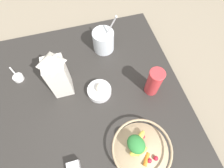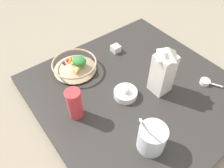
% 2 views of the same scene
% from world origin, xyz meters
% --- Properties ---
extents(ground_plane, '(6.00, 6.00, 0.00)m').
position_xyz_m(ground_plane, '(0.00, 0.00, 0.00)').
color(ground_plane, gray).
extents(countertop, '(0.95, 0.95, 0.04)m').
position_xyz_m(countertop, '(0.00, 0.00, 0.02)').
color(countertop, '#2D2B28').
rests_on(countertop, ground_plane).
extents(fruit_bowl, '(0.24, 0.24, 0.09)m').
position_xyz_m(fruit_bowl, '(-0.31, -0.17, 0.08)').
color(fruit_bowl, tan).
rests_on(fruit_bowl, countertop).
extents(milk_carton, '(0.09, 0.09, 0.27)m').
position_xyz_m(milk_carton, '(0.07, 0.09, 0.17)').
color(milk_carton, silver).
rests_on(milk_carton, countertop).
extents(yogurt_tub, '(0.11, 0.13, 0.23)m').
position_xyz_m(yogurt_tub, '(0.26, -0.16, 0.11)').
color(yogurt_tub, silver).
rests_on(yogurt_tub, countertop).
extents(drinking_cup, '(0.07, 0.07, 0.16)m').
position_xyz_m(drinking_cup, '(-0.05, -0.32, 0.12)').
color(drinking_cup, '#DB383D').
rests_on(drinking_cup, countertop).
extents(spice_jar, '(0.05, 0.05, 0.04)m').
position_xyz_m(spice_jar, '(-0.30, 0.10, 0.06)').
color(spice_jar, silver).
rests_on(spice_jar, countertop).
extents(measuring_scoop, '(0.10, 0.07, 0.02)m').
position_xyz_m(measuring_scoop, '(0.19, 0.31, 0.05)').
color(measuring_scoop, white).
rests_on(measuring_scoop, countertop).
extents(garlic_bowl, '(0.12, 0.12, 0.06)m').
position_xyz_m(garlic_bowl, '(0.00, -0.07, 0.06)').
color(garlic_bowl, white).
rests_on(garlic_bowl, countertop).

